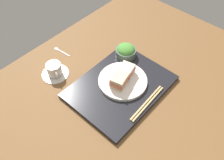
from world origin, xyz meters
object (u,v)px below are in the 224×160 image
sandwich_near (120,81)px  sandwich_far (126,71)px  sandwich_plate (123,81)px  salad_bowl (126,51)px  coffee_cup (55,70)px  teaspoon (59,50)px  chopsticks_pair (147,103)px

sandwich_near → sandwich_far: 6.37cm
sandwich_plate → sandwich_far: bearing=16.1°
sandwich_near → salad_bowl: 20.23cm
salad_bowl → coffee_cup: bearing=150.0°
sandwich_far → coffee_cup: bearing=126.3°
sandwich_plate → teaspoon: bearing=96.9°
sandwich_near → sandwich_plate: bearing=16.1°
teaspoon → chopsticks_pair: bearing=-87.4°
sandwich_far → coffee_cup: sandwich_far is taller
sandwich_near → salad_bowl: sandwich_near is taller
coffee_cup → sandwich_far: bearing=-53.7°
chopsticks_pair → teaspoon: size_ratio=2.06×
chopsticks_pair → teaspoon: bearing=92.6°
sandwich_near → chopsticks_pair: (0.73, -14.42, -3.84)cm
coffee_cup → salad_bowl: bearing=-30.0°
sandwich_plate → teaspoon: sandwich_plate is taller
coffee_cup → chopsticks_pair: bearing=-71.7°
salad_bowl → teaspoon: 35.07cm
sandwich_plate → sandwich_near: bearing=-163.9°
salad_bowl → sandwich_far: bearing=-140.2°
sandwich_plate → salad_bowl: salad_bowl is taller
salad_bowl → chopsticks_pair: (-16.29, -25.26, -2.51)cm
sandwich_near → teaspoon: sandwich_near is taller
sandwich_near → chopsticks_pair: bearing=-87.1°
sandwich_plate → sandwich_far: sandwich_far is taller
chopsticks_pair → coffee_cup: size_ratio=1.76×
sandwich_far → chopsticks_pair: bearing=-108.4°
chopsticks_pair → sandwich_plate: bearing=81.4°
sandwich_plate → sandwich_near: size_ratio=2.44×
sandwich_near → chopsticks_pair: sandwich_near is taller
sandwich_far → chopsticks_pair: size_ratio=0.40×
coffee_cup → sandwich_plate: bearing=-59.1°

